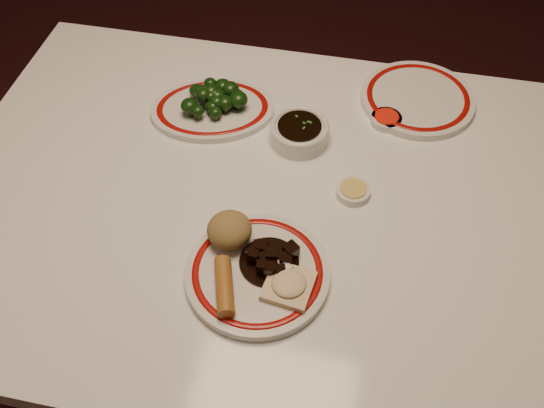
% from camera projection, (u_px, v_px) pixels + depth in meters
% --- Properties ---
extents(ground, '(7.00, 7.00, 0.00)m').
position_uv_depth(ground, '(262.00, 367.00, 1.71)').
color(ground, black).
rests_on(ground, ground).
extents(dining_table, '(1.20, 0.90, 0.75)m').
position_uv_depth(dining_table, '(258.00, 226.00, 1.20)').
color(dining_table, white).
rests_on(dining_table, ground).
extents(main_plate, '(0.28, 0.28, 0.02)m').
position_uv_depth(main_plate, '(258.00, 273.00, 1.01)').
color(main_plate, silver).
rests_on(main_plate, dining_table).
extents(rice_mound, '(0.08, 0.08, 0.06)m').
position_uv_depth(rice_mound, '(230.00, 230.00, 1.03)').
color(rice_mound, olive).
rests_on(rice_mound, main_plate).
extents(spring_roll, '(0.06, 0.11, 0.03)m').
position_uv_depth(spring_roll, '(224.00, 286.00, 0.97)').
color(spring_roll, '#A76A29').
rests_on(spring_roll, main_plate).
extents(fried_wonton, '(0.09, 0.09, 0.02)m').
position_uv_depth(fried_wonton, '(289.00, 285.00, 0.98)').
color(fried_wonton, beige).
rests_on(fried_wonton, main_plate).
extents(stirfry_heap, '(0.10, 0.10, 0.03)m').
position_uv_depth(stirfry_heap, '(271.00, 259.00, 1.01)').
color(stirfry_heap, black).
rests_on(stirfry_heap, main_plate).
extents(broccoli_plate, '(0.30, 0.28, 0.02)m').
position_uv_depth(broccoli_plate, '(213.00, 109.00, 1.27)').
color(broccoli_plate, silver).
rests_on(broccoli_plate, dining_table).
extents(broccoli_pile, '(0.13, 0.11, 0.05)m').
position_uv_depth(broccoli_pile, '(216.00, 96.00, 1.25)').
color(broccoli_pile, '#23471C').
rests_on(broccoli_pile, broccoli_plate).
extents(soy_bowl, '(0.12, 0.12, 0.04)m').
position_uv_depth(soy_bowl, '(299.00, 133.00, 1.21)').
color(soy_bowl, silver).
rests_on(soy_bowl, dining_table).
extents(sweet_sour_dish, '(0.06, 0.06, 0.02)m').
position_uv_depth(sweet_sour_dish, '(386.00, 120.00, 1.25)').
color(sweet_sour_dish, silver).
rests_on(sweet_sour_dish, dining_table).
extents(mustard_dish, '(0.06, 0.06, 0.02)m').
position_uv_depth(mustard_dish, '(353.00, 191.00, 1.13)').
color(mustard_dish, silver).
rests_on(mustard_dish, dining_table).
extents(far_plate, '(0.26, 0.26, 0.02)m').
position_uv_depth(far_plate, '(417.00, 99.00, 1.30)').
color(far_plate, silver).
rests_on(far_plate, dining_table).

